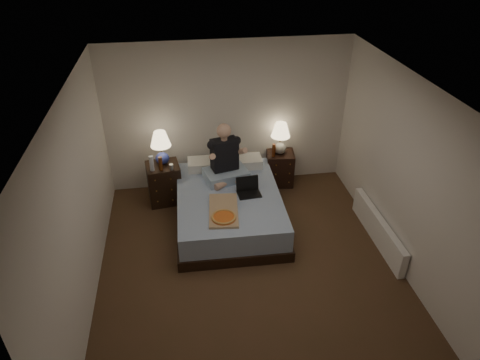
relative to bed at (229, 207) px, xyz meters
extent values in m
cube|color=#533623|center=(0.15, -1.08, -0.26)|extent=(4.00, 4.50, 0.00)
cube|color=white|center=(0.15, -1.08, 2.24)|extent=(4.00, 4.50, 0.00)
cube|color=silver|center=(0.15, 1.17, 0.99)|extent=(4.00, 0.00, 2.50)
cube|color=silver|center=(0.15, -3.33, 0.99)|extent=(4.00, 0.00, 2.50)
cube|color=silver|center=(-1.85, -1.08, 0.99)|extent=(0.00, 4.50, 2.50)
cube|color=silver|center=(2.15, -1.08, 0.99)|extent=(0.00, 4.50, 2.50)
cube|color=#5E84BD|center=(0.00, 0.00, 0.00)|extent=(1.57, 2.07, 0.51)
cube|color=black|center=(-0.97, 0.73, 0.08)|extent=(0.57, 0.53, 0.67)
cube|color=black|center=(1.02, 0.97, 0.04)|extent=(0.51, 0.47, 0.60)
cylinder|color=silver|center=(-1.12, 0.59, 0.54)|extent=(0.07, 0.07, 0.25)
cylinder|color=#B5B4B0|center=(-0.83, 0.56, 0.47)|extent=(0.07, 0.07, 0.10)
cylinder|color=#5A290C|center=(-0.99, 0.58, 0.53)|extent=(0.06, 0.06, 0.23)
cylinder|color=#55230C|center=(0.88, 0.88, 0.46)|extent=(0.06, 0.06, 0.23)
cube|color=white|center=(2.08, -0.78, -0.06)|extent=(0.10, 1.60, 0.40)
camera|label=1|loc=(-0.63, -5.29, 3.84)|focal=32.00mm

